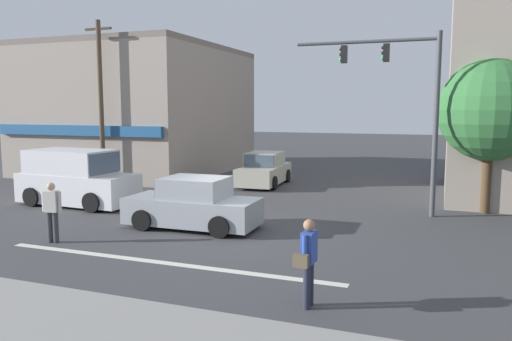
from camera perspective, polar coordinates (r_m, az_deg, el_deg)
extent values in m
plane|color=#3D3D3F|center=(15.35, -3.92, -6.75)|extent=(120.00, 120.00, 0.00)
cube|color=silver|center=(12.38, -10.78, -10.27)|extent=(9.00, 0.24, 0.01)
cube|color=gray|center=(30.35, -13.03, 6.48)|extent=(10.14, 10.93, 6.86)
cube|color=#1E5184|center=(25.93, -19.83, 4.33)|extent=(9.64, 0.24, 0.50)
cube|color=slate|center=(30.54, -13.23, 13.20)|extent=(10.14, 10.93, 0.30)
cylinder|color=#4C3823|center=(19.26, 24.82, -1.08)|extent=(0.32, 0.32, 2.29)
sphere|color=#337038|center=(19.10, 25.21, 6.27)|extent=(3.52, 3.52, 3.52)
cylinder|color=brown|center=(24.48, -17.29, 7.19)|extent=(0.22, 0.22, 7.68)
cube|color=#473828|center=(24.75, -17.60, 15.18)|extent=(1.40, 0.12, 0.10)
cylinder|color=#47474C|center=(17.77, 19.85, 4.84)|extent=(0.18, 0.18, 6.20)
cylinder|color=#47474C|center=(18.09, 12.39, 14.18)|extent=(4.80, 0.16, 0.12)
cube|color=black|center=(17.95, 14.69, 12.89)|extent=(0.20, 0.24, 0.60)
sphere|color=black|center=(17.99, 14.31, 13.46)|extent=(0.12, 0.12, 0.12)
sphere|color=black|center=(17.97, 14.30, 12.89)|extent=(0.12, 0.12, 0.12)
sphere|color=green|center=(17.95, 14.28, 12.32)|extent=(0.12, 0.12, 0.12)
cube|color=black|center=(18.16, 10.04, 12.94)|extent=(0.20, 0.24, 0.60)
sphere|color=black|center=(18.20, 9.67, 13.50)|extent=(0.12, 0.12, 0.12)
sphere|color=black|center=(18.18, 9.66, 12.94)|extent=(0.12, 0.12, 0.12)
sphere|color=green|center=(18.16, 9.65, 12.38)|extent=(0.12, 0.12, 0.12)
cube|color=silver|center=(20.19, -19.65, -1.88)|extent=(4.67, 2.02, 1.10)
cube|color=silver|center=(20.27, -20.39, 0.97)|extent=(3.27, 1.93, 0.90)
cube|color=#475666|center=(19.20, -16.87, 0.79)|extent=(0.13, 1.66, 0.76)
cylinder|color=black|center=(20.01, -14.82, -2.65)|extent=(0.73, 0.23, 0.72)
cylinder|color=black|center=(18.62, -18.28, -3.50)|extent=(0.73, 0.23, 0.72)
cylinder|color=black|center=(21.86, -20.74, -2.07)|extent=(0.73, 0.23, 0.72)
cylinder|color=black|center=(20.59, -24.27, -2.78)|extent=(0.73, 0.23, 0.72)
cube|color=#999EA3|center=(15.55, -7.26, -4.57)|extent=(4.13, 1.77, 0.80)
cube|color=#999EA3|center=(15.38, -6.97, -1.97)|extent=(1.93, 1.59, 0.64)
cube|color=#475666|center=(15.83, -10.11, -1.77)|extent=(0.09, 1.44, 0.54)
cylinder|color=black|center=(15.50, -12.89, -5.57)|extent=(0.64, 0.19, 0.64)
cylinder|color=black|center=(16.92, -9.80, -4.42)|extent=(0.64, 0.19, 0.64)
cylinder|color=black|center=(14.32, -4.23, -6.45)|extent=(0.64, 0.19, 0.64)
cylinder|color=black|center=(15.85, -1.73, -5.11)|extent=(0.64, 0.19, 0.64)
cube|color=#B7B29E|center=(23.96, 0.93, -0.40)|extent=(1.93, 4.19, 0.80)
cube|color=#B7B29E|center=(23.97, 1.00, 1.34)|extent=(1.67, 1.99, 0.64)
cube|color=#475666|center=(23.05, 0.31, 1.11)|extent=(1.44, 0.14, 0.54)
cylinder|color=black|center=(22.55, 2.08, -1.44)|extent=(0.22, 0.65, 0.64)
cylinder|color=black|center=(23.05, -2.00, -1.25)|extent=(0.22, 0.65, 0.64)
cylinder|color=black|center=(24.99, 3.62, -0.61)|extent=(0.22, 0.65, 0.64)
cylinder|color=black|center=(25.44, -0.10, -0.45)|extent=(0.22, 0.65, 0.64)
cylinder|color=#232838|center=(9.60, 6.19, -12.70)|extent=(0.14, 0.14, 0.86)
cylinder|color=#232838|center=(9.44, 5.83, -13.04)|extent=(0.14, 0.14, 0.86)
cube|color=#2D4CA5|center=(9.30, 6.07, -8.69)|extent=(0.25, 0.38, 0.58)
sphere|color=#9E7051|center=(9.19, 6.10, -6.23)|extent=(0.22, 0.22, 0.22)
cylinder|color=#2D4CA5|center=(9.52, 6.54, -8.33)|extent=(0.09, 0.09, 0.56)
cylinder|color=#2D4CA5|center=(9.08, 5.57, -9.08)|extent=(0.09, 0.09, 0.56)
cube|color=brown|center=(9.07, 5.15, -10.24)|extent=(0.29, 0.14, 0.24)
cylinder|color=#333338|center=(14.82, -21.89, -6.05)|extent=(0.14, 0.14, 0.86)
cylinder|color=#333338|center=(14.92, -22.49, -6.00)|extent=(0.14, 0.14, 0.86)
cube|color=beige|center=(14.73, -22.32, -3.29)|extent=(0.40, 0.28, 0.58)
sphere|color=tan|center=(14.67, -22.40, -1.72)|extent=(0.22, 0.22, 0.22)
cylinder|color=beige|center=(14.61, -21.52, -3.34)|extent=(0.09, 0.09, 0.56)
cylinder|color=beige|center=(14.86, -23.11, -3.25)|extent=(0.09, 0.09, 0.56)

